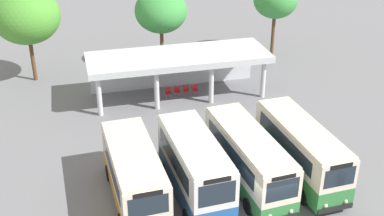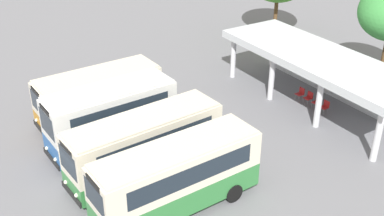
{
  "view_description": "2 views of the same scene",
  "coord_description": "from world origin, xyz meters",
  "views": [
    {
      "loc": [
        -8.57,
        -18.38,
        16.26
      ],
      "look_at": [
        -1.64,
        8.34,
        2.41
      ],
      "focal_mm": 45.86,
      "sensor_mm": 36.0,
      "label": 1
    },
    {
      "loc": [
        17.87,
        -5.33,
        14.08
      ],
      "look_at": [
        -1.49,
        6.67,
        1.92
      ],
      "focal_mm": 44.51,
      "sensor_mm": 36.0,
      "label": 2
    }
  ],
  "objects": [
    {
      "name": "waiting_chair_second_from_end",
      "position": [
        -1.08,
        15.13,
        0.52
      ],
      "size": [
        0.45,
        0.45,
        0.86
      ],
      "color": "slate",
      "rests_on": "ground"
    },
    {
      "name": "city_bus_middle_cream",
      "position": [
        0.15,
        2.97,
        1.77
      ],
      "size": [
        2.74,
        8.04,
        3.2
      ],
      "color": "black",
      "rests_on": "ground"
    },
    {
      "name": "waiting_chair_end_by_column",
      "position": [
        -1.79,
        15.09,
        0.52
      ],
      "size": [
        0.45,
        0.45,
        0.86
      ],
      "color": "slate",
      "rests_on": "ground"
    },
    {
      "name": "city_bus_nearest_orange",
      "position": [
        -6.14,
        3.14,
        1.71
      ],
      "size": [
        2.69,
        7.4,
        3.08
      ],
      "color": "black",
      "rests_on": "ground"
    },
    {
      "name": "city_bus_second_in_row",
      "position": [
        -2.99,
        2.59,
        1.93
      ],
      "size": [
        2.63,
        7.03,
        3.52
      ],
      "color": "black",
      "rests_on": "ground"
    },
    {
      "name": "ground_plane",
      "position": [
        0.0,
        0.0,
        0.0
      ],
      "size": [
        180.0,
        180.0,
        0.0
      ],
      "primitive_type": "plane",
      "color": "slate"
    },
    {
      "name": "waiting_chair_fourth_seat",
      "position": [
        0.36,
        15.09,
        0.52
      ],
      "size": [
        0.45,
        0.45,
        0.86
      ],
      "color": "slate",
      "rests_on": "ground"
    },
    {
      "name": "terminal_canopy",
      "position": [
        -0.88,
        15.9,
        2.56
      ],
      "size": [
        13.69,
        4.7,
        3.4
      ],
      "color": "silver",
      "rests_on": "ground"
    },
    {
      "name": "city_bus_fourth_amber",
      "position": [
        3.29,
        2.95,
        1.81
      ],
      "size": [
        2.51,
        7.86,
        3.28
      ],
      "color": "black",
      "rests_on": "ground"
    },
    {
      "name": "waiting_chair_middle_seat",
      "position": [
        -0.36,
        15.15,
        0.52
      ],
      "size": [
        0.45,
        0.45,
        0.86
      ],
      "color": "slate",
      "rests_on": "ground"
    }
  ]
}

